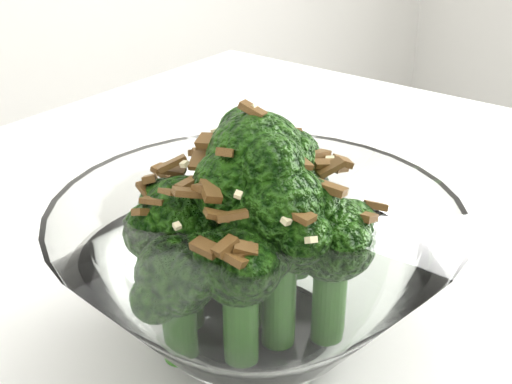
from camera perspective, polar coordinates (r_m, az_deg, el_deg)
name	(u,v)px	position (r m, az deg, el deg)	size (l,w,h in m)	color
broccoli_dish	(255,259)	(0.41, -0.06, -5.41)	(0.23, 0.23, 0.15)	white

